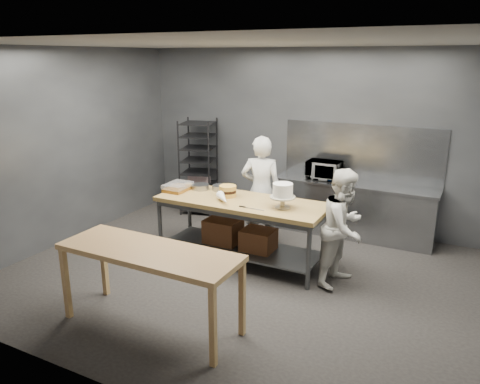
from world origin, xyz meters
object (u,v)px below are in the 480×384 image
at_px(layer_cake, 228,191).
at_px(frosted_cake_stand, 283,192).
at_px(speed_rack, 199,167).
at_px(near_counter, 149,257).
at_px(chef_right, 344,227).
at_px(microwave, 324,170).
at_px(work_table, 240,223).
at_px(chef_behind, 261,191).

bearing_deg(layer_cake, frosted_cake_stand, -8.42).
distance_m(speed_rack, frosted_cake_stand, 2.96).
xyz_separation_m(near_counter, chef_right, (1.55, 1.96, -0.05)).
relative_size(speed_rack, microwave, 3.23).
height_order(work_table, chef_behind, chef_behind).
distance_m(chef_behind, chef_right, 1.68).
relative_size(work_table, speed_rack, 1.37).
bearing_deg(microwave, speed_rack, -178.08).
height_order(work_table, near_counter, work_table).
relative_size(work_table, layer_cake, 9.78).
height_order(work_table, frosted_cake_stand, frosted_cake_stand).
xyz_separation_m(chef_behind, microwave, (0.68, 0.99, 0.19)).
distance_m(chef_behind, microwave, 1.22).
relative_size(chef_right, frosted_cake_stand, 4.49).
distance_m(chef_behind, frosted_cake_stand, 1.10).
bearing_deg(chef_right, microwave, 38.45).
relative_size(near_counter, frosted_cake_stand, 5.88).
distance_m(speed_rack, chef_behind, 1.94).
height_order(speed_rack, chef_behind, speed_rack).
bearing_deg(microwave, chef_right, -64.50).
relative_size(work_table, frosted_cake_stand, 7.06).
height_order(frosted_cake_stand, layer_cake, frosted_cake_stand).
bearing_deg(speed_rack, layer_cake, -46.75).
bearing_deg(chef_behind, microwave, -139.50).
distance_m(chef_behind, layer_cake, 0.72).
distance_m(chef_right, microwave, 1.94).
bearing_deg(layer_cake, work_table, -13.30).
height_order(work_table, microwave, microwave).
bearing_deg(speed_rack, microwave, 1.92).
relative_size(microwave, frosted_cake_stand, 1.59).
bearing_deg(microwave, frosted_cake_stand, -89.77).
relative_size(microwave, layer_cake, 2.21).
height_order(speed_rack, microwave, speed_rack).
bearing_deg(near_counter, chef_right, 51.56).
relative_size(chef_behind, chef_right, 1.12).
xyz_separation_m(chef_behind, layer_cake, (-0.21, -0.68, 0.14)).
bearing_deg(near_counter, layer_cake, 94.70).
relative_size(chef_behind, frosted_cake_stand, 5.04).
bearing_deg(speed_rack, chef_behind, -28.10).
bearing_deg(near_counter, speed_rack, 114.69).
xyz_separation_m(work_table, speed_rack, (-1.72, 1.64, 0.28)).
height_order(chef_right, layer_cake, chef_right).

